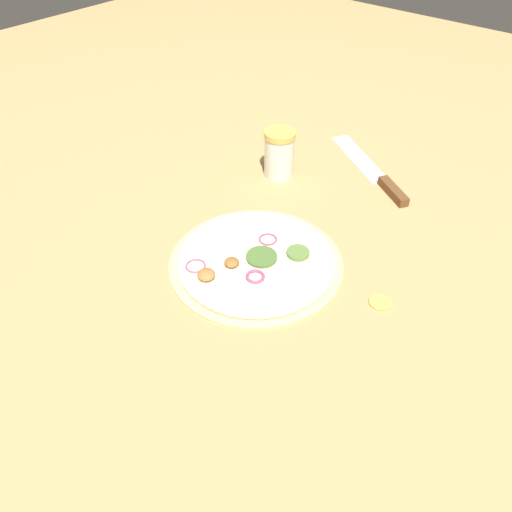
# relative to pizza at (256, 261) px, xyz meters

# --- Properties ---
(ground_plane) EXTENTS (3.00, 3.00, 0.00)m
(ground_plane) POSITION_rel_pizza_xyz_m (0.00, -0.00, -0.01)
(ground_plane) COLOR tan
(pizza) EXTENTS (0.30, 0.30, 0.03)m
(pizza) POSITION_rel_pizza_xyz_m (0.00, 0.00, 0.00)
(pizza) COLOR #D6B77A
(pizza) RESTS_ON ground_plane
(knife) EXTENTS (0.19, 0.27, 0.02)m
(knife) POSITION_rel_pizza_xyz_m (0.37, -0.03, 0.00)
(knife) COLOR silver
(knife) RESTS_ON ground_plane
(spice_jar) EXTENTS (0.07, 0.07, 0.10)m
(spice_jar) POSITION_rel_pizza_xyz_m (0.25, 0.14, 0.05)
(spice_jar) COLOR silver
(spice_jar) RESTS_ON ground_plane
(loose_cap) EXTENTS (0.04, 0.04, 0.01)m
(loose_cap) POSITION_rel_pizza_xyz_m (0.06, -0.21, -0.00)
(loose_cap) COLOR gold
(loose_cap) RESTS_ON ground_plane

